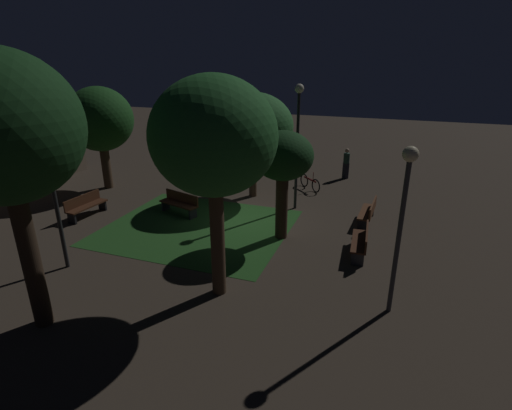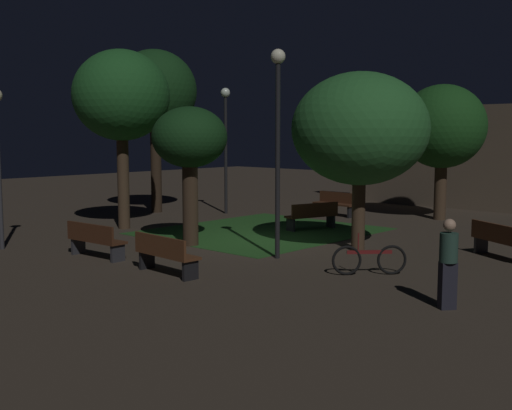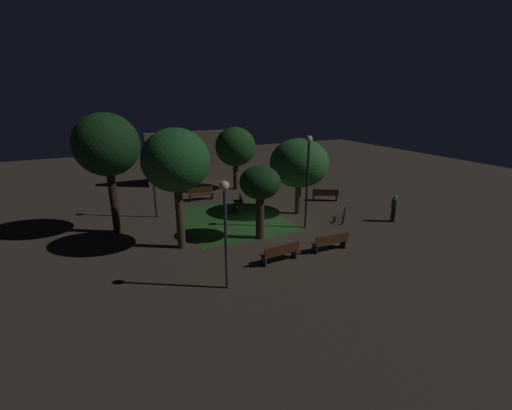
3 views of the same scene
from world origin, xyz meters
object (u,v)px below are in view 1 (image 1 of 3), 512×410
(tree_back_right, at_px, (1,131))
(bicycle, at_px, (310,183))
(bench_back_row, at_px, (180,203))
(pedestrian, at_px, (346,163))
(bench_lawn_edge, at_px, (369,212))
(lamp_post_plaza_east, at_px, (298,128))
(bench_corner, at_px, (362,241))
(tree_left_canopy, at_px, (214,138))
(tree_tall_center, at_px, (253,127))
(tree_right_canopy, at_px, (283,159))
(tree_lawn_side, at_px, (100,120))
(lamp_post_near_wall, at_px, (404,204))
(bench_near_trees, at_px, (248,166))
(bench_path_side, at_px, (85,205))
(lamp_post_plaza_west, at_px, (48,165))

(tree_back_right, height_order, bicycle, tree_back_right)
(bench_back_row, relative_size, pedestrian, 1.16)
(bench_lawn_edge, height_order, lamp_post_plaza_east, lamp_post_plaza_east)
(bench_corner, relative_size, tree_left_canopy, 0.32)
(lamp_post_plaza_east, bearing_deg, pedestrian, -15.38)
(tree_tall_center, bearing_deg, bench_corner, -128.60)
(lamp_post_plaza_east, bearing_deg, tree_right_canopy, -175.40)
(tree_lawn_side, bearing_deg, lamp_post_near_wall, -113.77)
(bench_back_row, bearing_deg, tree_left_canopy, -140.25)
(bench_back_row, xyz_separation_m, tree_left_canopy, (-4.73, -3.93, 3.79))
(bench_near_trees, distance_m, bicycle, 3.99)
(bench_lawn_edge, relative_size, bicycle, 1.47)
(lamp_post_near_wall, bearing_deg, bench_corner, 18.77)
(tree_right_canopy, bearing_deg, bench_back_row, 80.41)
(tree_tall_center, xyz_separation_m, tree_back_right, (-10.49, 1.59, 1.49))
(bench_lawn_edge, height_order, tree_left_canopy, tree_left_canopy)
(tree_tall_center, bearing_deg, bicycle, -51.80)
(bench_lawn_edge, relative_size, bench_path_side, 1.00)
(bench_back_row, bearing_deg, lamp_post_near_wall, -115.88)
(bench_lawn_edge, height_order, tree_lawn_side, tree_lawn_side)
(tree_tall_center, bearing_deg, bench_path_side, 130.05)
(tree_right_canopy, height_order, lamp_post_plaza_east, lamp_post_plaza_east)
(bench_back_row, xyz_separation_m, bicycle, (4.90, -4.36, -0.14))
(bench_path_side, height_order, tree_left_canopy, tree_left_canopy)
(pedestrian, bearing_deg, tree_left_canopy, 171.56)
(bench_back_row, xyz_separation_m, bench_path_side, (-1.53, 3.44, 0.00))
(lamp_post_plaza_west, relative_size, bicycle, 3.90)
(bench_near_trees, relative_size, lamp_post_plaza_west, 0.37)
(lamp_post_plaza_east, bearing_deg, bench_back_row, 117.07)
(tree_right_canopy, height_order, pedestrian, tree_right_canopy)
(lamp_post_near_wall, bearing_deg, tree_back_right, 112.86)
(bench_near_trees, xyz_separation_m, lamp_post_near_wall, (-10.35, -7.75, 2.44))
(bench_back_row, distance_m, bicycle, 6.56)
(bench_lawn_edge, relative_size, bench_back_row, 0.98)
(tree_lawn_side, xyz_separation_m, tree_left_canopy, (-6.60, -9.03, 0.95))
(tree_back_right, bearing_deg, bench_corner, -47.89)
(pedestrian, bearing_deg, bench_corner, -169.05)
(lamp_post_plaza_west, distance_m, lamp_post_plaza_east, 9.02)
(lamp_post_plaza_west, relative_size, pedestrian, 3.00)
(tree_right_canopy, relative_size, pedestrian, 2.38)
(tree_tall_center, relative_size, lamp_post_plaza_east, 0.92)
(bench_back_row, height_order, tree_tall_center, tree_tall_center)
(tree_tall_center, distance_m, tree_left_canopy, 8.12)
(bench_back_row, relative_size, bench_near_trees, 1.03)
(tree_tall_center, relative_size, lamp_post_plaza_west, 0.97)
(bench_back_row, relative_size, bench_path_side, 1.02)
(tree_tall_center, xyz_separation_m, bicycle, (1.80, -2.29, -2.86))
(tree_right_canopy, distance_m, bicycle, 6.22)
(bench_corner, xyz_separation_m, bench_back_row, (1.15, 7.38, 0.00))
(bench_corner, distance_m, bench_lawn_edge, 2.73)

